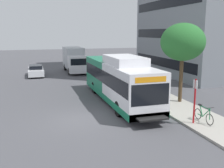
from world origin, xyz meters
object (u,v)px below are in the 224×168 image
parked_car_far_lane (36,71)px  box_truck_background (74,59)px  transit_bus (118,80)px  bus_stop_sign_pole (195,98)px  bicycle_parked (204,115)px  street_tree_near_stop (183,42)px

parked_car_far_lane → box_truck_background: 5.53m
transit_bus → bus_stop_sign_pole: (2.46, -6.38, -0.05)m
bicycle_parked → street_tree_near_stop: 6.14m
transit_bus → bicycle_parked: bearing=-64.0°
transit_bus → bus_stop_sign_pole: transit_bus is taller
street_tree_near_stop → bicycle_parked: bearing=-104.7°
bus_stop_sign_pole → box_truck_background: (-3.26, 22.58, 0.09)m
transit_bus → bicycle_parked: 7.21m
parked_car_far_lane → box_truck_background: (5.08, 1.89, 1.08)m
street_tree_near_stop → box_truck_background: (-5.09, 18.13, -2.85)m
box_truck_background → street_tree_near_stop: bearing=-74.3°
bus_stop_sign_pole → parked_car_far_lane: bus_stop_sign_pole is taller
box_truck_background → parked_car_far_lane: bearing=-159.6°
bicycle_parked → parked_car_far_lane: 22.59m
bus_stop_sign_pole → bicycle_parked: bearing=-2.2°
transit_bus → bicycle_parked: size_ratio=6.96×
street_tree_near_stop → box_truck_background: 19.04m
transit_bus → box_truck_background: (-0.79, 16.21, 0.04)m
bus_stop_sign_pole → parked_car_far_lane: 22.33m
bicycle_parked → bus_stop_sign_pole: bearing=177.8°
transit_bus → parked_car_far_lane: bearing=112.3°
bus_stop_sign_pole → bicycle_parked: (0.67, -0.03, -1.09)m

